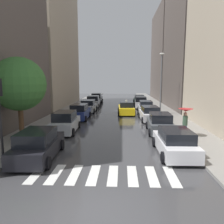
{
  "coord_description": "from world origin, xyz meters",
  "views": [
    {
      "loc": [
        0.85,
        -6.55,
        4.42
      ],
      "look_at": [
        -0.22,
        16.48,
        0.92
      ],
      "focal_mm": 34.86,
      "sensor_mm": 36.0,
      "label": 1
    }
  ],
  "objects_px": {
    "parked_car_right_second": "(160,124)",
    "parked_car_left_fifth": "(93,102)",
    "parked_car_left_second": "(65,122)",
    "parked_car_left_fourth": "(88,106)",
    "parked_car_right_fourth": "(145,107)",
    "taxi_midroad": "(126,108)",
    "parked_car_left_nearest": "(38,145)",
    "street_tree_left": "(19,84)",
    "parked_car_right_nearest": "(175,143)",
    "parked_car_left_sixth": "(97,98)",
    "lamp_post_right": "(161,80)",
    "parked_car_right_sixth": "(139,99)",
    "pedestrian_foreground": "(185,116)",
    "parked_car_left_third": "(80,112)",
    "parked_car_right_fifth": "(141,103)",
    "parked_car_right_third": "(150,114)"
  },
  "relations": [
    {
      "from": "parked_car_right_second",
      "to": "parked_car_left_fifth",
      "type": "bearing_deg",
      "value": 26.57
    },
    {
      "from": "parked_car_left_second",
      "to": "parked_car_right_second",
      "type": "distance_m",
      "value": 7.89
    },
    {
      "from": "parked_car_left_fourth",
      "to": "parked_car_right_fourth",
      "type": "bearing_deg",
      "value": -95.26
    },
    {
      "from": "taxi_midroad",
      "to": "parked_car_left_fifth",
      "type": "bearing_deg",
      "value": 33.23
    },
    {
      "from": "parked_car_left_nearest",
      "to": "parked_car_left_second",
      "type": "bearing_deg",
      "value": -1.72
    },
    {
      "from": "street_tree_left",
      "to": "parked_car_right_nearest",
      "type": "bearing_deg",
      "value": -15.84
    },
    {
      "from": "parked_car_left_sixth",
      "to": "taxi_midroad",
      "type": "height_order",
      "value": "parked_car_left_sixth"
    },
    {
      "from": "parked_car_right_fourth",
      "to": "taxi_midroad",
      "type": "height_order",
      "value": "taxi_midroad"
    },
    {
      "from": "parked_car_left_sixth",
      "to": "lamp_post_right",
      "type": "distance_m",
      "value": 16.98
    },
    {
      "from": "parked_car_right_sixth",
      "to": "parked_car_left_nearest",
      "type": "bearing_deg",
      "value": 165.49
    },
    {
      "from": "pedestrian_foreground",
      "to": "street_tree_left",
      "type": "relative_size",
      "value": 0.36
    },
    {
      "from": "parked_car_right_sixth",
      "to": "parked_car_left_third",
      "type": "bearing_deg",
      "value": 155.16
    },
    {
      "from": "parked_car_right_second",
      "to": "parked_car_left_fourth",
      "type": "bearing_deg",
      "value": 36.09
    },
    {
      "from": "parked_car_right_fifth",
      "to": "parked_car_right_sixth",
      "type": "relative_size",
      "value": 1.04
    },
    {
      "from": "parked_car_left_fifth",
      "to": "parked_car_right_fifth",
      "type": "height_order",
      "value": "parked_car_left_fifth"
    },
    {
      "from": "parked_car_left_nearest",
      "to": "parked_car_left_fourth",
      "type": "xyz_separation_m",
      "value": [
        0.09,
        17.63,
        -0.01
      ]
    },
    {
      "from": "parked_car_left_second",
      "to": "parked_car_left_third",
      "type": "bearing_deg",
      "value": -2.01
    },
    {
      "from": "parked_car_right_second",
      "to": "parked_car_right_sixth",
      "type": "relative_size",
      "value": 0.94
    },
    {
      "from": "parked_car_left_fourth",
      "to": "street_tree_left",
      "type": "height_order",
      "value": "street_tree_left"
    },
    {
      "from": "parked_car_right_nearest",
      "to": "lamp_post_right",
      "type": "relative_size",
      "value": 0.6
    },
    {
      "from": "parked_car_left_fourth",
      "to": "taxi_midroad",
      "type": "distance_m",
      "value": 5.4
    },
    {
      "from": "parked_car_right_third",
      "to": "lamp_post_right",
      "type": "relative_size",
      "value": 0.62
    },
    {
      "from": "parked_car_left_third",
      "to": "parked_car_right_third",
      "type": "distance_m",
      "value": 7.66
    },
    {
      "from": "parked_car_left_fourth",
      "to": "parked_car_right_fifth",
      "type": "height_order",
      "value": "parked_car_right_fifth"
    },
    {
      "from": "parked_car_left_fifth",
      "to": "lamp_post_right",
      "type": "xyz_separation_m",
      "value": [
        9.33,
        -7.85,
        3.53
      ]
    },
    {
      "from": "parked_car_right_sixth",
      "to": "parked_car_left_fifth",
      "type": "bearing_deg",
      "value": 124.29
    },
    {
      "from": "parked_car_left_nearest",
      "to": "parked_car_right_nearest",
      "type": "xyz_separation_m",
      "value": [
        7.76,
        1.03,
        -0.05
      ]
    },
    {
      "from": "parked_car_right_fourth",
      "to": "pedestrian_foreground",
      "type": "distance_m",
      "value": 12.46
    },
    {
      "from": "parked_car_right_sixth",
      "to": "parked_car_left_fourth",
      "type": "bearing_deg",
      "value": 145.05
    },
    {
      "from": "street_tree_left",
      "to": "parked_car_left_second",
      "type": "bearing_deg",
      "value": 38.27
    },
    {
      "from": "parked_car_left_second",
      "to": "parked_car_right_fourth",
      "type": "relative_size",
      "value": 0.98
    },
    {
      "from": "parked_car_left_third",
      "to": "parked_car_right_nearest",
      "type": "relative_size",
      "value": 0.99
    },
    {
      "from": "parked_car_left_fourth",
      "to": "parked_car_right_nearest",
      "type": "xyz_separation_m",
      "value": [
        7.68,
        -16.6,
        -0.03
      ]
    },
    {
      "from": "parked_car_left_nearest",
      "to": "parked_car_right_sixth",
      "type": "bearing_deg",
      "value": -17.93
    },
    {
      "from": "parked_car_left_third",
      "to": "parked_car_left_fourth",
      "type": "distance_m",
      "value": 5.56
    },
    {
      "from": "lamp_post_right",
      "to": "parked_car_left_nearest",
      "type": "bearing_deg",
      "value": -121.43
    },
    {
      "from": "parked_car_right_second",
      "to": "parked_car_left_sixth",
      "type": "bearing_deg",
      "value": 21.02
    },
    {
      "from": "parked_car_left_second",
      "to": "parked_car_right_third",
      "type": "distance_m",
      "value": 9.48
    },
    {
      "from": "parked_car_right_fourth",
      "to": "pedestrian_foreground",
      "type": "bearing_deg",
      "value": -171.19
    },
    {
      "from": "parked_car_left_sixth",
      "to": "parked_car_right_fourth",
      "type": "xyz_separation_m",
      "value": [
        7.83,
        -12.07,
        -0.08
      ]
    },
    {
      "from": "taxi_midroad",
      "to": "parked_car_right_fourth",
      "type": "bearing_deg",
      "value": -69.51
    },
    {
      "from": "pedestrian_foreground",
      "to": "street_tree_left",
      "type": "bearing_deg",
      "value": -105.22
    },
    {
      "from": "parked_car_left_third",
      "to": "lamp_post_right",
      "type": "height_order",
      "value": "lamp_post_right"
    },
    {
      "from": "parked_car_right_fifth",
      "to": "street_tree_left",
      "type": "height_order",
      "value": "street_tree_left"
    },
    {
      "from": "parked_car_left_fourth",
      "to": "parked_car_right_second",
      "type": "bearing_deg",
      "value": -145.5
    },
    {
      "from": "parked_car_left_second",
      "to": "parked_car_right_second",
      "type": "relative_size",
      "value": 1.03
    },
    {
      "from": "lamp_post_right",
      "to": "parked_car_right_third",
      "type": "bearing_deg",
      "value": -115.48
    },
    {
      "from": "parked_car_left_second",
      "to": "parked_car_left_third",
      "type": "distance_m",
      "value": 5.89
    },
    {
      "from": "lamp_post_right",
      "to": "parked_car_right_fifth",
      "type": "bearing_deg",
      "value": 104.43
    },
    {
      "from": "parked_car_left_third",
      "to": "taxi_midroad",
      "type": "height_order",
      "value": "taxi_midroad"
    }
  ]
}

